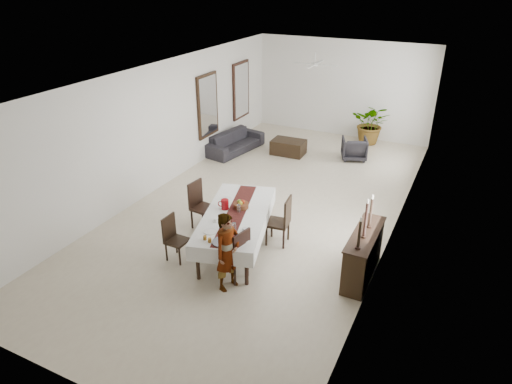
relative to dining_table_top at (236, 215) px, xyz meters
name	(u,v)px	position (x,y,z in m)	size (l,w,h in m)	color
floor	(267,206)	(-0.21, 1.94, -0.76)	(6.00, 12.00, 0.00)	beige
ceiling	(268,74)	(-0.21, 1.94, 2.44)	(6.00, 12.00, 0.02)	silver
wall_back	(342,89)	(-0.21, 7.94, 0.84)	(6.00, 0.02, 3.20)	white
wall_front	(63,295)	(-0.21, -4.06, 0.84)	(6.00, 0.02, 3.20)	white
wall_left	(161,126)	(-3.21, 1.94, 0.84)	(0.02, 12.00, 3.20)	white
wall_right	(401,167)	(2.79, 1.94, 0.84)	(0.02, 12.00, 3.20)	white
dining_table_top	(236,215)	(0.00, 0.00, 0.00)	(1.04, 2.50, 0.05)	black
table_leg_fl	(198,262)	(-0.12, -1.27, -0.39)	(0.07, 0.07, 0.73)	black
table_leg_fr	(247,268)	(0.76, -1.02, -0.39)	(0.07, 0.07, 0.73)	black
table_leg_bl	(228,204)	(-0.76, 1.02, -0.39)	(0.07, 0.07, 0.73)	black
table_leg_br	(267,207)	(0.12, 1.27, -0.39)	(0.07, 0.07, 0.73)	black
tablecloth_top	(236,214)	(0.00, 0.00, 0.03)	(1.23, 2.69, 0.01)	silver
tablecloth_drape_left	(207,218)	(-0.59, -0.16, -0.12)	(0.01, 2.69, 0.31)	white
tablecloth_drape_right	(266,223)	(0.59, 0.16, -0.12)	(0.01, 2.69, 0.31)	white
tablecloth_drape_near	(219,257)	(0.36, -1.29, -0.12)	(1.23, 0.01, 0.31)	silver
tablecloth_drape_far	(249,192)	(-0.36, 1.29, -0.12)	(1.23, 0.01, 0.31)	white
table_runner	(236,213)	(0.00, 0.00, 0.04)	(0.36, 2.61, 0.00)	#511A17
red_pitcher	(225,204)	(-0.29, 0.08, 0.14)	(0.16, 0.16, 0.21)	maroon
pitcher_handle	(221,204)	(-0.38, 0.06, 0.14)	(0.13, 0.13, 0.02)	#970B0B
wine_glass_near	(234,227)	(0.30, -0.62, 0.13)	(0.07, 0.07, 0.18)	silver
wine_glass_mid	(224,223)	(0.05, -0.58, 0.13)	(0.07, 0.07, 0.18)	silver
wine_glass_far	(239,209)	(0.04, 0.06, 0.13)	(0.07, 0.07, 0.18)	white
teacup_right	(245,229)	(0.47, -0.52, 0.07)	(0.09, 0.09, 0.06)	silver
saucer_right	(245,230)	(0.47, -0.52, 0.04)	(0.16, 0.16, 0.01)	silver
teacup_left	(216,220)	(-0.20, -0.44, 0.07)	(0.09, 0.09, 0.06)	white
saucer_left	(216,221)	(-0.20, -0.44, 0.04)	(0.16, 0.16, 0.01)	white
plate_near_right	(243,239)	(0.58, -0.81, 0.05)	(0.25, 0.25, 0.02)	white
bread_near_right	(243,238)	(0.58, -0.81, 0.07)	(0.09, 0.09, 0.09)	tan
plate_near_left	(210,232)	(-0.09, -0.84, 0.05)	(0.25, 0.25, 0.02)	silver
plate_far_left	(226,199)	(-0.48, 0.46, 0.05)	(0.25, 0.25, 0.02)	silver
serving_tray	(222,242)	(0.30, -1.05, 0.05)	(0.38, 0.38, 0.02)	#44454A
jam_jar_a	(210,240)	(0.08, -1.15, 0.08)	(0.07, 0.07, 0.08)	#935B15
jam_jar_b	(205,238)	(-0.03, -1.11, 0.08)	(0.07, 0.07, 0.08)	brown
fruit_basket	(241,205)	(-0.02, 0.26, 0.09)	(0.31, 0.31, 0.10)	brown
fruit_red	(243,202)	(0.00, 0.29, 0.17)	(0.09, 0.09, 0.09)	maroon
fruit_green	(239,201)	(-0.07, 0.28, 0.17)	(0.08, 0.08, 0.08)	olive
fruit_yellow	(240,203)	(-0.01, 0.21, 0.17)	(0.09, 0.09, 0.09)	gold
chair_right_near_seat	(234,256)	(0.45, -0.92, -0.29)	(0.44, 0.44, 0.05)	black
chair_right_near_leg_fl	(235,275)	(0.59, -1.14, -0.54)	(0.04, 0.04, 0.44)	black
chair_right_near_leg_fr	(248,266)	(0.67, -0.79, -0.54)	(0.04, 0.04, 0.44)	black
chair_right_near_leg_bl	(220,268)	(0.23, -1.06, -0.54)	(0.04, 0.04, 0.44)	black
chair_right_near_leg_br	(233,259)	(0.31, -0.71, -0.54)	(0.04, 0.04, 0.44)	black
chair_right_near_back	(242,246)	(0.65, -0.97, 0.01)	(0.44, 0.04, 0.57)	black
chair_right_far_seat	(278,223)	(0.69, 0.54, -0.28)	(0.45, 0.45, 0.05)	black
chair_right_far_leg_fl	(284,239)	(0.90, 0.37, -0.53)	(0.05, 0.05, 0.45)	black
chair_right_far_leg_fr	(288,231)	(0.86, 0.74, -0.53)	(0.05, 0.05, 0.45)	black
chair_right_far_leg_bl	(266,236)	(0.53, 0.33, -0.53)	(0.05, 0.05, 0.45)	black
chair_right_far_leg_br	(272,228)	(0.49, 0.70, -0.53)	(0.05, 0.05, 0.45)	black
chair_right_far_back	(288,212)	(0.90, 0.56, 0.02)	(0.45, 0.04, 0.57)	black
chair_left_near_seat	(177,241)	(-0.84, -0.89, -0.34)	(0.39, 0.39, 0.04)	black
chair_left_near_leg_fl	(176,244)	(-0.99, -0.72, -0.56)	(0.04, 0.04, 0.39)	black
chair_left_near_leg_fr	(166,252)	(-1.00, -1.04, -0.56)	(0.04, 0.04, 0.39)	black
chair_left_near_leg_bl	(189,249)	(-0.67, -0.73, -0.56)	(0.04, 0.04, 0.39)	black
chair_left_near_leg_br	(180,257)	(-0.68, -1.05, -0.56)	(0.04, 0.04, 0.39)	black
chair_left_near_back	(169,227)	(-1.02, -0.88, -0.08)	(0.39, 0.04, 0.50)	black
chair_left_far_seat	(203,208)	(-1.05, 0.41, -0.28)	(0.45, 0.45, 0.05)	black
chair_left_far_leg_fl	(203,212)	(-1.21, 0.62, -0.53)	(0.05, 0.05, 0.45)	black
chair_left_far_leg_fr	(192,219)	(-1.25, 0.25, -0.53)	(0.05, 0.05, 0.45)	black
chair_left_far_leg_bl	(215,217)	(-0.84, 0.57, -0.53)	(0.05, 0.05, 0.45)	black
chair_left_far_leg_br	(205,224)	(-0.88, 0.20, -0.53)	(0.05, 0.05, 0.45)	black
chair_left_far_back	(195,193)	(-1.25, 0.43, 0.03)	(0.45, 0.04, 0.58)	black
woman	(228,252)	(0.50, -1.22, -0.01)	(0.54, 0.36, 1.50)	gray
sideboard_body	(363,255)	(2.57, 0.16, -0.31)	(0.40, 1.50, 0.90)	black
sideboard_top	(366,234)	(2.57, 0.16, 0.16)	(0.44, 1.56, 0.03)	black
candlestick_near_base	(358,248)	(2.57, -0.38, 0.19)	(0.10, 0.10, 0.03)	black
candlestick_near_shaft	(359,234)	(2.57, -0.38, 0.45)	(0.05, 0.05, 0.50)	black
candlestick_near_candle	(361,219)	(2.57, -0.38, 0.74)	(0.04, 0.04, 0.08)	silver
candlestick_mid_base	(364,236)	(2.57, 0.02, 0.19)	(0.10, 0.10, 0.03)	black
candlestick_mid_shaft	(366,220)	(2.57, 0.02, 0.53)	(0.05, 0.05, 0.65)	black
candlestick_mid_candle	(368,201)	(2.57, 0.02, 0.89)	(0.04, 0.04, 0.08)	silver
candlestick_far_base	(369,226)	(2.57, 0.41, 0.19)	(0.10, 0.10, 0.03)	black
candlestick_far_shaft	(371,212)	(2.57, 0.41, 0.48)	(0.05, 0.05, 0.55)	black
candlestick_far_candle	(373,197)	(2.57, 0.41, 0.79)	(0.04, 0.04, 0.08)	white
sofa	(235,142)	(-2.68, 4.89, -0.45)	(2.09, 0.82, 0.61)	#2A272C
armchair	(354,149)	(0.88, 5.88, -0.42)	(0.72, 0.74, 0.67)	#2B282D
coffee_table	(288,147)	(-1.07, 5.40, -0.53)	(1.01, 0.67, 0.45)	black
potted_plant	(372,124)	(0.98, 7.49, -0.08)	(1.21, 1.05, 1.35)	#295E25
mirror_frame_near	(208,106)	(-3.17, 4.14, 0.84)	(0.06, 1.05, 1.85)	black
mirror_glass_near	(209,106)	(-3.13, 4.14, 0.84)	(0.01, 0.90, 1.70)	silver
mirror_frame_far	(241,90)	(-3.17, 6.24, 0.84)	(0.06, 1.05, 1.85)	black
mirror_glass_far	(242,90)	(-3.13, 6.24, 0.84)	(0.01, 0.90, 1.70)	white
fan_rod	(315,57)	(-0.21, 4.94, 2.34)	(0.04, 0.04, 0.20)	silver
fan_hub	(315,64)	(-0.21, 4.94, 2.14)	(0.16, 0.16, 0.08)	silver
fan_blade_n	(319,62)	(-0.21, 5.29, 2.14)	(0.10, 0.55, 0.01)	white
fan_blade_s	(310,66)	(-0.21, 4.59, 2.14)	(0.10, 0.55, 0.01)	white
fan_blade_e	(327,65)	(0.14, 4.94, 2.14)	(0.55, 0.10, 0.01)	silver
fan_blade_w	(302,63)	(-0.56, 4.94, 2.14)	(0.55, 0.10, 0.01)	silver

